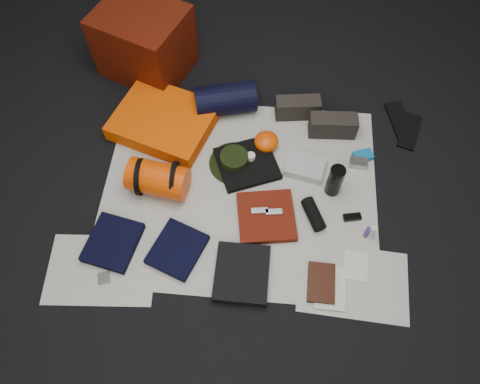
# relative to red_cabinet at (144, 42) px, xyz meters

# --- Properties ---
(floor) EXTENTS (4.50, 4.50, 0.02)m
(floor) POSITION_rel_red_cabinet_xyz_m (0.71, -0.94, -0.23)
(floor) COLOR black
(floor) RESTS_ON ground
(newspaper_mat) EXTENTS (1.60, 1.30, 0.01)m
(newspaper_mat) POSITION_rel_red_cabinet_xyz_m (0.71, -0.94, -0.22)
(newspaper_mat) COLOR silver
(newspaper_mat) RESTS_ON floor
(newspaper_sheet_front_left) EXTENTS (0.61, 0.44, 0.00)m
(newspaper_sheet_front_left) POSITION_rel_red_cabinet_xyz_m (0.01, -1.49, -0.22)
(newspaper_sheet_front_left) COLOR silver
(newspaper_sheet_front_left) RESTS_ON floor
(newspaper_sheet_front_right) EXTENTS (0.60, 0.43, 0.00)m
(newspaper_sheet_front_right) POSITION_rel_red_cabinet_xyz_m (1.36, -1.44, -0.22)
(newspaper_sheet_front_right) COLOR silver
(newspaper_sheet_front_right) RESTS_ON floor
(red_cabinet) EXTENTS (0.67, 0.62, 0.45)m
(red_cabinet) POSITION_rel_red_cabinet_xyz_m (0.00, 0.00, 0.00)
(red_cabinet) COLOR #4F1205
(red_cabinet) RESTS_ON floor
(sleeping_pad) EXTENTS (0.71, 0.64, 0.11)m
(sleeping_pad) POSITION_rel_red_cabinet_xyz_m (0.19, -0.50, -0.17)
(sleeping_pad) COLOR #F14D02
(sleeping_pad) RESTS_ON newspaper_mat
(stuff_sack) EXTENTS (0.37, 0.25, 0.20)m
(stuff_sack) POSITION_rel_red_cabinet_xyz_m (0.24, -0.96, -0.12)
(stuff_sack) COLOR #DD3E03
(stuff_sack) RESTS_ON newspaper_mat
(sack_strap_left) EXTENTS (0.02, 0.22, 0.22)m
(sack_strap_left) POSITION_rel_red_cabinet_xyz_m (0.14, -0.96, -0.11)
(sack_strap_left) COLOR black
(sack_strap_left) RESTS_ON newspaper_mat
(sack_strap_right) EXTENTS (0.03, 0.22, 0.22)m
(sack_strap_right) POSITION_rel_red_cabinet_xyz_m (0.34, -0.96, -0.11)
(sack_strap_right) COLOR black
(sack_strap_right) RESTS_ON newspaper_mat
(navy_duffel) EXTENTS (0.42, 0.29, 0.20)m
(navy_duffel) POSITION_rel_red_cabinet_xyz_m (0.57, -0.34, -0.12)
(navy_duffel) COLOR black
(navy_duffel) RESTS_ON newspaper_mat
(boonie_brim) EXTENTS (0.41, 0.41, 0.01)m
(boonie_brim) POSITION_rel_red_cabinet_xyz_m (0.66, -0.75, -0.21)
(boonie_brim) COLOR black
(boonie_brim) RESTS_ON newspaper_mat
(boonie_crown) EXTENTS (0.17, 0.17, 0.07)m
(boonie_crown) POSITION_rel_red_cabinet_xyz_m (0.66, -0.75, -0.17)
(boonie_crown) COLOR black
(boonie_crown) RESTS_ON boonie_brim
(hiking_boot_left) EXTENTS (0.29, 0.14, 0.14)m
(hiking_boot_left) POSITION_rel_red_cabinet_xyz_m (1.03, -0.34, -0.15)
(hiking_boot_left) COLOR #28231F
(hiking_boot_left) RESTS_ON newspaper_mat
(hiking_boot_right) EXTENTS (0.30, 0.13, 0.15)m
(hiking_boot_right) POSITION_rel_red_cabinet_xyz_m (1.25, -0.46, -0.15)
(hiking_boot_right) COLOR #28231F
(hiking_boot_right) RESTS_ON newspaper_mat
(flip_flop_left) EXTENTS (0.18, 0.32, 0.02)m
(flip_flop_left) POSITION_rel_red_cabinet_xyz_m (1.69, -0.33, -0.22)
(flip_flop_left) COLOR black
(flip_flop_left) RESTS_ON floor
(flip_flop_right) EXTENTS (0.18, 0.30, 0.02)m
(flip_flop_right) POSITION_rel_red_cabinet_xyz_m (1.75, -0.41, -0.22)
(flip_flop_right) COLOR black
(flip_flop_right) RESTS_ON floor
(trousers_navy_a) EXTENTS (0.32, 0.35, 0.05)m
(trousers_navy_a) POSITION_rel_red_cabinet_xyz_m (0.05, -1.34, -0.20)
(trousers_navy_a) COLOR black
(trousers_navy_a) RESTS_ON newspaper_mat
(trousers_navy_b) EXTENTS (0.34, 0.36, 0.04)m
(trousers_navy_b) POSITION_rel_red_cabinet_xyz_m (0.41, -1.35, -0.20)
(trousers_navy_b) COLOR black
(trousers_navy_b) RESTS_ON newspaper_mat
(trousers_charcoal) EXTENTS (0.29, 0.33, 0.05)m
(trousers_charcoal) POSITION_rel_red_cabinet_xyz_m (0.77, -1.45, -0.19)
(trousers_charcoal) COLOR black
(trousers_charcoal) RESTS_ON newspaper_mat
(black_tshirt) EXTENTS (0.44, 0.42, 0.03)m
(black_tshirt) POSITION_rel_red_cabinet_xyz_m (0.74, -0.76, -0.20)
(black_tshirt) COLOR black
(black_tshirt) RESTS_ON newspaper_mat
(red_shirt) EXTENTS (0.37, 0.37, 0.04)m
(red_shirt) POSITION_rel_red_cabinet_xyz_m (0.88, -1.11, -0.20)
(red_shirt) COLOR #5A1509
(red_shirt) RESTS_ON newspaper_mat
(orange_stuff_sack) EXTENTS (0.19, 0.19, 0.10)m
(orange_stuff_sack) POSITION_rel_red_cabinet_xyz_m (0.85, -0.60, -0.17)
(orange_stuff_sack) COLOR #DD3E03
(orange_stuff_sack) RESTS_ON newspaper_mat
(first_aid_pouch) EXTENTS (0.26, 0.22, 0.06)m
(first_aid_pouch) POSITION_rel_red_cabinet_xyz_m (1.09, -0.75, -0.19)
(first_aid_pouch) COLOR #99A198
(first_aid_pouch) RESTS_ON newspaper_mat
(water_bottle) EXTENTS (0.09, 0.09, 0.22)m
(water_bottle) POSITION_rel_red_cabinet_xyz_m (1.25, -0.89, -0.11)
(water_bottle) COLOR black
(water_bottle) RESTS_ON newspaper_mat
(speaker) EXTENTS (0.15, 0.21, 0.08)m
(speaker) POSITION_rel_red_cabinet_xyz_m (1.14, -1.07, -0.18)
(speaker) COLOR black
(speaker) RESTS_ON newspaper_mat
(compact_camera) EXTENTS (0.11, 0.07, 0.04)m
(compact_camera) POSITION_rel_red_cabinet_xyz_m (1.41, -0.69, -0.20)
(compact_camera) COLOR #A0A0A4
(compact_camera) RESTS_ON newspaper_mat
(cyan_case) EXTENTS (0.13, 0.11, 0.04)m
(cyan_case) POSITION_rel_red_cabinet_xyz_m (1.44, -0.64, -0.20)
(cyan_case) COLOR #10659A
(cyan_case) RESTS_ON newspaper_mat
(toiletry_purple) EXTENTS (0.04, 0.04, 0.09)m
(toiletry_purple) POSITION_rel_red_cabinet_xyz_m (1.44, -1.16, -0.18)
(toiletry_purple) COLOR #4B2475
(toiletry_purple) RESTS_ON newspaper_mat
(toiletry_clear) EXTENTS (0.04, 0.04, 0.10)m
(toiletry_clear) POSITION_rel_red_cabinet_xyz_m (1.46, -1.16, -0.17)
(toiletry_clear) COLOR silver
(toiletry_clear) RESTS_ON newspaper_mat
(paperback_book) EXTENTS (0.15, 0.22, 0.03)m
(paperback_book) POSITION_rel_red_cabinet_xyz_m (1.19, -1.47, -0.20)
(paperback_book) COLOR black
(paperback_book) RESTS_ON newspaper_mat
(map_booklet) EXTENTS (0.17, 0.24, 0.01)m
(map_booklet) POSITION_rel_red_cabinet_xyz_m (1.24, -1.49, -0.21)
(map_booklet) COLOR beige
(map_booklet) RESTS_ON newspaper_mat
(map_printout) EXTENTS (0.14, 0.18, 0.01)m
(map_printout) POSITION_rel_red_cabinet_xyz_m (1.38, -1.35, -0.22)
(map_printout) COLOR beige
(map_printout) RESTS_ON newspaper_mat
(sunglasses) EXTENTS (0.11, 0.06, 0.03)m
(sunglasses) POSITION_rel_red_cabinet_xyz_m (1.36, -1.06, -0.21)
(sunglasses) COLOR black
(sunglasses) RESTS_ON newspaper_mat
(key_cluster) EXTENTS (0.08, 0.08, 0.01)m
(key_cluster) POSITION_rel_red_cabinet_xyz_m (0.04, -1.54, -0.21)
(key_cluster) COLOR #A0A0A4
(key_cluster) RESTS_ON newspaper_mat
(tape_roll) EXTENTS (0.05, 0.05, 0.04)m
(tape_roll) POSITION_rel_red_cabinet_xyz_m (0.76, -0.73, -0.17)
(tape_roll) COLOR silver
(tape_roll) RESTS_ON black_tshirt
(energy_bar_a) EXTENTS (0.10, 0.05, 0.01)m
(energy_bar_a) POSITION_rel_red_cabinet_xyz_m (0.84, -1.09, -0.17)
(energy_bar_a) COLOR #A0A0A4
(energy_bar_a) RESTS_ON red_shirt
(energy_bar_b) EXTENTS (0.10, 0.05, 0.01)m
(energy_bar_b) POSITION_rel_red_cabinet_xyz_m (0.92, -1.09, -0.17)
(energy_bar_b) COLOR #A0A0A4
(energy_bar_b) RESTS_ON red_shirt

